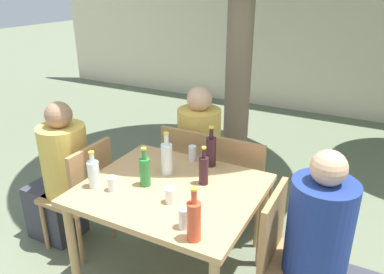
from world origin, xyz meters
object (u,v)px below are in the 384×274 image
at_px(patio_chair_0, 83,190).
at_px(person_seated_1, 330,263).
at_px(soda_bottle_1, 194,220).
at_px(drinking_glass_3, 184,218).
at_px(wine_bottle_0, 211,151).
at_px(drinking_glass_2, 192,153).
at_px(person_seated_0, 61,181).
at_px(drinking_glass_1, 170,195).
at_px(patio_chair_2, 191,168).
at_px(water_bottle_4, 94,173).
at_px(green_bottle_2, 145,171).
at_px(drinking_glass_0, 112,184).
at_px(person_seated_2, 203,155).
at_px(water_bottle_5, 167,158).
at_px(patio_chair_3, 241,180).
at_px(wine_bottle_3, 204,170).
at_px(dining_table_front, 171,199).
at_px(patio_chair_1, 289,255).

bearing_deg(patio_chair_0, person_seated_1, 90.00).
xyz_separation_m(soda_bottle_1, drinking_glass_3, (-0.09, 0.06, -0.06)).
height_order(wine_bottle_0, drinking_glass_2, wine_bottle_0).
distance_m(person_seated_0, drinking_glass_1, 1.18).
relative_size(patio_chair_2, water_bottle_4, 3.59).
bearing_deg(patio_chair_0, drinking_glass_3, 72.41).
height_order(green_bottle_2, drinking_glass_3, green_bottle_2).
relative_size(patio_chair_0, patio_chair_2, 1.00).
bearing_deg(drinking_glass_0, wine_bottle_0, 56.05).
bearing_deg(patio_chair_2, green_bottle_2, 94.73).
xyz_separation_m(wine_bottle_0, water_bottle_4, (-0.55, -0.64, -0.02)).
distance_m(person_seated_2, water_bottle_5, 0.89).
xyz_separation_m(patio_chair_0, drinking_glass_1, (0.90, -0.16, 0.30)).
height_order(patio_chair_3, drinking_glass_1, patio_chair_3).
distance_m(green_bottle_2, drinking_glass_2, 0.49).
xyz_separation_m(wine_bottle_3, water_bottle_4, (-0.62, -0.37, -0.01)).
distance_m(dining_table_front, drinking_glass_3, 0.48).
relative_size(patio_chair_1, patio_chair_3, 1.00).
height_order(person_seated_0, drinking_glass_1, person_seated_0).
bearing_deg(patio_chair_1, person_seated_0, 90.00).
relative_size(soda_bottle_1, water_bottle_4, 1.21).
bearing_deg(soda_bottle_1, wine_bottle_0, 109.02).
bearing_deg(patio_chair_2, patio_chair_3, -180.00).
distance_m(person_seated_1, drinking_glass_0, 1.40).
distance_m(person_seated_0, person_seated_2, 1.26).
bearing_deg(soda_bottle_1, water_bottle_5, 131.83).
xyz_separation_m(patio_chair_2, water_bottle_4, (-0.22, -0.96, 0.35)).
bearing_deg(green_bottle_2, patio_chair_0, 175.05).
distance_m(patio_chair_1, person_seated_0, 1.85).
height_order(person_seated_0, green_bottle_2, person_seated_0).
height_order(patio_chair_1, water_bottle_5, water_bottle_5).
bearing_deg(drinking_glass_1, drinking_glass_3, -43.40).
distance_m(person_seated_1, water_bottle_4, 1.55).
xyz_separation_m(patio_chair_1, water_bottle_5, (-0.93, 0.15, 0.37)).
height_order(person_seated_0, soda_bottle_1, person_seated_0).
bearing_deg(water_bottle_4, wine_bottle_0, 49.16).
bearing_deg(drinking_glass_1, wine_bottle_3, 75.50).
bearing_deg(person_seated_2, soda_bottle_1, 114.09).
bearing_deg(drinking_glass_3, drinking_glass_1, 136.60).
xyz_separation_m(patio_chair_0, patio_chair_1, (1.62, 0.00, 0.00)).
bearing_deg(water_bottle_5, person_seated_2, 97.67).
distance_m(person_seated_1, water_bottle_5, 1.22).
distance_m(patio_chair_0, patio_chair_2, 0.93).
height_order(patio_chair_0, patio_chair_3, same).
height_order(soda_bottle_1, drinking_glass_3, soda_bottle_1).
bearing_deg(green_bottle_2, dining_table_front, 18.59).
relative_size(patio_chair_1, patio_chair_2, 1.00).
relative_size(patio_chair_2, drinking_glass_1, 9.30).
relative_size(dining_table_front, patio_chair_2, 1.25).
bearing_deg(drinking_glass_2, water_bottle_4, -120.84).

